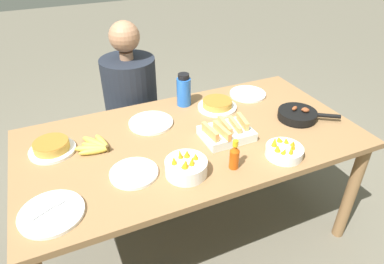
{
  "coord_description": "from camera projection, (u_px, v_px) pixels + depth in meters",
  "views": [
    {
      "loc": [
        -0.64,
        -1.43,
        1.81
      ],
      "look_at": [
        0.0,
        0.0,
        0.79
      ],
      "focal_mm": 32.0,
      "sensor_mm": 36.0,
      "label": 1
    }
  ],
  "objects": [
    {
      "name": "water_bottle",
      "position": [
        184.0,
        90.0,
        2.15
      ],
      "size": [
        0.09,
        0.09,
        0.21
      ],
      "color": "blue",
      "rests_on": "dining_table"
    },
    {
      "name": "empty_plate_near_front",
      "position": [
        134.0,
        173.0,
        1.62
      ],
      "size": [
        0.23,
        0.23,
        0.02
      ],
      "color": "white",
      "rests_on": "dining_table"
    },
    {
      "name": "frittata_plate_center",
      "position": [
        217.0,
        105.0,
        2.15
      ],
      "size": [
        0.24,
        0.24,
        0.06
      ],
      "color": "white",
      "rests_on": "dining_table"
    },
    {
      "name": "fruit_bowl_citrus",
      "position": [
        186.0,
        167.0,
        1.6
      ],
      "size": [
        0.2,
        0.2,
        0.12
      ],
      "color": "white",
      "rests_on": "dining_table"
    },
    {
      "name": "skillet",
      "position": [
        298.0,
        115.0,
        2.04
      ],
      "size": [
        0.32,
        0.26,
        0.08
      ],
      "rotation": [
        0.0,
        0.0,
        5.7
      ],
      "color": "black",
      "rests_on": "dining_table"
    },
    {
      "name": "fruit_bowl_mango",
      "position": [
        284.0,
        150.0,
        1.73
      ],
      "size": [
        0.19,
        0.19,
        0.11
      ],
      "color": "white",
      "rests_on": "dining_table"
    },
    {
      "name": "melon_tray",
      "position": [
        226.0,
        132.0,
        1.86
      ],
      "size": [
        0.27,
        0.21,
        0.1
      ],
      "color": "silver",
      "rests_on": "dining_table"
    },
    {
      "name": "empty_plate_far_left",
      "position": [
        151.0,
        123.0,
        2.0
      ],
      "size": [
        0.26,
        0.26,
        0.02
      ],
      "color": "white",
      "rests_on": "dining_table"
    },
    {
      "name": "person_figure",
      "position": [
        133.0,
        120.0,
        2.53
      ],
      "size": [
        0.41,
        0.41,
        1.23
      ],
      "color": "black",
      "rests_on": "ground_plane"
    },
    {
      "name": "banana_bunch",
      "position": [
        96.0,
        146.0,
        1.78
      ],
      "size": [
        0.19,
        0.19,
        0.04
      ],
      "color": "gold",
      "rests_on": "dining_table"
    },
    {
      "name": "dining_table",
      "position": [
        192.0,
        149.0,
        1.94
      ],
      "size": [
        1.86,
        0.97,
        0.76
      ],
      "color": "olive",
      "rests_on": "ground_plane"
    },
    {
      "name": "ground_plane",
      "position": [
        192.0,
        230.0,
        2.3
      ],
      "size": [
        14.0,
        14.0,
        0.0
      ],
      "primitive_type": "plane",
      "color": "#666051"
    },
    {
      "name": "empty_plate_mid_edge",
      "position": [
        248.0,
        94.0,
        2.31
      ],
      "size": [
        0.24,
        0.24,
        0.02
      ],
      "color": "white",
      "rests_on": "dining_table"
    },
    {
      "name": "hot_sauce_bottle",
      "position": [
        234.0,
        156.0,
        1.63
      ],
      "size": [
        0.05,
        0.05,
        0.16
      ],
      "color": "#C64C0F",
      "rests_on": "dining_table"
    },
    {
      "name": "frittata_plate_side",
      "position": [
        52.0,
        147.0,
        1.76
      ],
      "size": [
        0.24,
        0.24,
        0.06
      ],
      "color": "white",
      "rests_on": "dining_table"
    },
    {
      "name": "empty_plate_far_right",
      "position": [
        52.0,
        213.0,
        1.4
      ],
      "size": [
        0.27,
        0.27,
        0.02
      ],
      "color": "white",
      "rests_on": "dining_table"
    }
  ]
}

